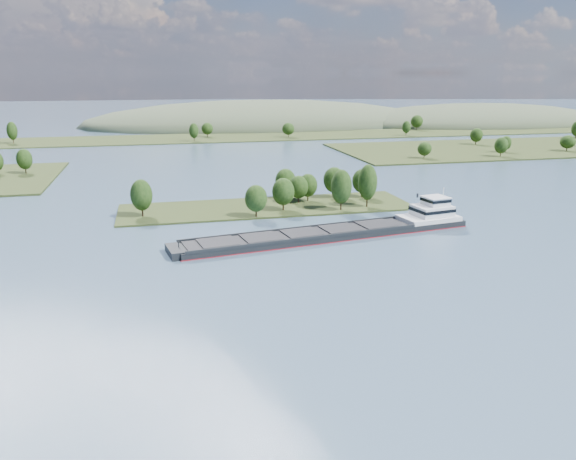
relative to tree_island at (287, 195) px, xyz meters
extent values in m
plane|color=#3E536B|center=(-6.86, -59.44, -4.21)|extent=(1800.00, 1800.00, 0.00)
cube|color=#273316|center=(-6.86, 0.56, -4.21)|extent=(100.00, 30.00, 1.20)
cylinder|color=black|center=(16.19, -10.46, -1.36)|extent=(0.50, 0.50, 4.50)
ellipsoid|color=black|center=(16.19, -10.46, 4.35)|extent=(7.02, 7.02, 11.56)
cylinder|color=black|center=(2.57, 12.99, -1.85)|extent=(0.50, 0.50, 3.52)
ellipsoid|color=black|center=(2.57, 12.99, 2.62)|extent=(7.67, 7.67, 9.05)
cylinder|color=black|center=(-2.67, -6.10, -1.83)|extent=(0.50, 0.50, 3.56)
ellipsoid|color=black|center=(-2.67, -6.10, 2.70)|extent=(7.60, 7.60, 9.16)
cylinder|color=black|center=(5.11, 3.61, -2.02)|extent=(0.50, 0.50, 3.17)
ellipsoid|color=black|center=(5.11, 3.61, 2.01)|extent=(6.90, 6.90, 8.15)
cylinder|color=black|center=(-13.12, -12.86, -1.92)|extent=(0.50, 0.50, 3.37)
ellipsoid|color=black|center=(-13.12, -12.86, 2.37)|extent=(7.26, 7.26, 8.68)
cylinder|color=black|center=(-48.54, -3.85, -1.64)|extent=(0.50, 0.50, 3.95)
ellipsoid|color=black|center=(-48.54, -3.85, 3.38)|extent=(6.99, 6.99, 10.14)
cylinder|color=black|center=(9.07, 5.47, -2.00)|extent=(0.50, 0.50, 3.23)
ellipsoid|color=black|center=(9.07, 5.47, 2.11)|extent=(6.80, 6.80, 8.30)
cylinder|color=black|center=(30.17, 7.13, -1.89)|extent=(0.50, 0.50, 3.44)
ellipsoid|color=black|center=(30.17, 7.13, 2.49)|extent=(7.22, 7.22, 8.85)
cylinder|color=black|center=(26.50, -7.83, -1.21)|extent=(0.50, 0.50, 4.80)
ellipsoid|color=black|center=(26.50, -7.83, 4.89)|extent=(6.57, 6.57, 12.35)
cylinder|color=black|center=(20.02, 9.06, -1.77)|extent=(0.50, 0.50, 3.69)
ellipsoid|color=black|center=(20.02, 9.06, 2.92)|extent=(7.97, 7.97, 9.48)
cylinder|color=black|center=(-101.38, 90.13, -1.58)|extent=(0.50, 0.50, 3.66)
ellipsoid|color=black|center=(-101.38, 90.13, 3.07)|extent=(6.99, 6.99, 9.41)
cylinder|color=black|center=(97.45, 91.02, -1.99)|extent=(0.50, 0.50, 2.85)
ellipsoid|color=black|center=(97.45, 91.02, 1.63)|extent=(7.48, 7.48, 7.32)
cylinder|color=black|center=(192.49, 98.22, -1.91)|extent=(0.50, 0.50, 3.00)
ellipsoid|color=black|center=(192.49, 98.22, 1.91)|extent=(8.75, 8.75, 7.72)
cylinder|color=black|center=(140.91, 86.79, -1.68)|extent=(0.50, 0.50, 3.47)
ellipsoid|color=black|center=(140.91, 86.79, 2.73)|extent=(7.44, 7.44, 8.92)
cylinder|color=black|center=(153.71, 101.29, -1.87)|extent=(0.50, 0.50, 3.09)
ellipsoid|color=black|center=(153.71, 101.29, 2.06)|extent=(5.98, 5.98, 7.94)
cylinder|color=black|center=(156.99, 137.97, -1.71)|extent=(0.50, 0.50, 3.41)
ellipsoid|color=black|center=(156.99, 137.97, 2.63)|extent=(8.09, 8.09, 8.77)
cylinder|color=black|center=(241.27, 149.84, -1.39)|extent=(0.50, 0.50, 4.04)
cube|color=#273316|center=(-6.86, 220.56, -4.21)|extent=(900.00, 60.00, 1.20)
cylinder|color=black|center=(137.52, 200.01, -1.86)|extent=(0.50, 0.50, 3.50)
ellipsoid|color=black|center=(137.52, 200.01, 2.59)|extent=(6.21, 6.21, 9.00)
cylinder|color=black|center=(-5.63, 224.70, -1.94)|extent=(0.50, 0.50, 3.34)
ellipsoid|color=black|center=(-5.63, 224.70, 2.30)|extent=(8.24, 8.24, 8.58)
cylinder|color=black|center=(163.48, 236.34, -1.66)|extent=(0.50, 0.50, 3.90)
ellipsoid|color=black|center=(163.48, 236.34, 3.30)|extent=(9.83, 9.83, 10.03)
cylinder|color=black|center=(-132.80, 214.81, -1.29)|extent=(0.50, 0.50, 4.63)
ellipsoid|color=black|center=(-132.80, 214.81, 4.60)|extent=(6.70, 6.70, 11.92)
cylinder|color=black|center=(50.56, 209.27, -1.93)|extent=(0.50, 0.50, 3.37)
ellipsoid|color=black|center=(50.56, 209.27, 2.35)|extent=(8.92, 8.92, 8.66)
cylinder|color=black|center=(-16.88, 200.75, -1.64)|extent=(0.50, 0.50, 3.95)
ellipsoid|color=black|center=(-16.88, 200.75, 3.38)|extent=(6.38, 6.38, 10.15)
ellipsoid|color=#3C4832|center=(253.14, 290.56, -4.21)|extent=(260.00, 140.00, 36.00)
ellipsoid|color=#3C4832|center=(53.14, 320.56, -4.21)|extent=(320.00, 160.00, 44.00)
cube|color=black|center=(3.29, -38.61, -3.67)|extent=(87.60, 24.14, 2.39)
cube|color=maroon|center=(3.29, -38.61, -4.16)|extent=(87.84, 24.39, 0.27)
cube|color=black|center=(-6.12, -34.69, -2.14)|extent=(66.66, 10.82, 0.87)
cube|color=black|center=(-4.48, -45.21, -2.14)|extent=(66.66, 10.82, 0.87)
cube|color=black|center=(-5.30, -39.95, -2.31)|extent=(65.95, 19.72, 0.33)
cube|color=black|center=(-28.93, -43.63, -1.98)|extent=(11.04, 10.31, 0.38)
cube|color=black|center=(-17.12, -41.79, -1.98)|extent=(11.04, 10.31, 0.38)
cube|color=black|center=(-5.30, -39.95, -1.98)|extent=(11.04, 10.31, 0.38)
cube|color=black|center=(6.51, -38.10, -1.98)|extent=(11.04, 10.31, 0.38)
cube|color=black|center=(18.32, -36.26, -1.98)|extent=(11.04, 10.31, 0.38)
cube|color=black|center=(-40.21, -45.39, -3.23)|extent=(4.73, 10.17, 2.17)
cylinder|color=black|center=(-39.13, -45.23, -1.71)|extent=(0.30, 0.30, 2.39)
cube|color=silver|center=(36.58, -33.41, -1.82)|extent=(18.79, 12.99, 1.30)
cube|color=silver|center=(37.66, -33.25, 0.36)|extent=(12.08, 10.27, 3.26)
cube|color=black|center=(37.66, -33.25, 0.79)|extent=(12.33, 10.52, 0.98)
cube|color=silver|center=(38.73, -33.08, 3.18)|extent=(7.45, 7.45, 2.39)
cube|color=black|center=(38.73, -33.08, 3.62)|extent=(7.70, 7.70, 0.87)
cube|color=silver|center=(38.73, -33.08, 4.49)|extent=(7.95, 7.95, 0.22)
cylinder|color=silver|center=(41.42, -32.66, 5.79)|extent=(0.25, 0.25, 2.83)
cylinder|color=black|center=(33.93, -30.53, 4.70)|extent=(0.62, 0.62, 1.30)
camera|label=1|loc=(-43.66, -184.77, 40.81)|focal=35.00mm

